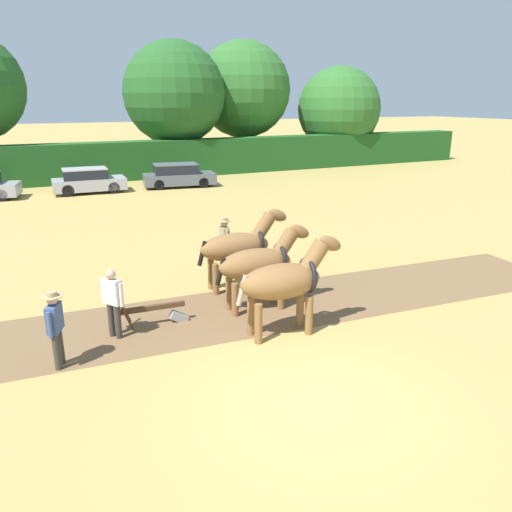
{
  "coord_description": "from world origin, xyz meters",
  "views": [
    {
      "loc": [
        -4.36,
        -6.62,
        5.25
      ],
      "look_at": [
        1.31,
        5.27,
        1.1
      ],
      "focal_mm": 35.0,
      "sensor_mm": 36.0,
      "label": 1
    }
  ],
  "objects_px": {
    "draft_horse_lead_left": "(285,281)",
    "parked_car_center_left": "(88,181)",
    "farmer_onlooker_left": "(55,324)",
    "tree_center": "(243,90)",
    "farmer_at_plow": "(113,299)",
    "parked_car_center": "(178,176)",
    "tree_center_left": "(174,93)",
    "plow": "(159,312)",
    "draft_horse_trail_left": "(239,246)",
    "tree_center_right": "(339,109)",
    "farmer_beside_team": "(225,240)",
    "draft_horse_lead_right": "(259,264)"
  },
  "relations": [
    {
      "from": "tree_center_left",
      "to": "farmer_beside_team",
      "type": "xyz_separation_m",
      "value": [
        -5.37,
        -22.73,
        -4.62
      ]
    },
    {
      "from": "draft_horse_lead_right",
      "to": "farmer_beside_team",
      "type": "relative_size",
      "value": 1.51
    },
    {
      "from": "farmer_onlooker_left",
      "to": "parked_car_center",
      "type": "xyz_separation_m",
      "value": [
        8.72,
        20.23,
        -0.26
      ]
    },
    {
      "from": "tree_center",
      "to": "parked_car_center",
      "type": "bearing_deg",
      "value": -134.34
    },
    {
      "from": "draft_horse_lead_left",
      "to": "parked_car_center",
      "type": "bearing_deg",
      "value": 83.68
    },
    {
      "from": "parked_car_center_left",
      "to": "draft_horse_trail_left",
      "type": "bearing_deg",
      "value": -82.43
    },
    {
      "from": "tree_center_right",
      "to": "draft_horse_lead_right",
      "type": "distance_m",
      "value": 32.74
    },
    {
      "from": "tree_center",
      "to": "draft_horse_lead_left",
      "type": "xyz_separation_m",
      "value": [
        -12.07,
        -29.29,
        -4.67
      ]
    },
    {
      "from": "tree_center_right",
      "to": "parked_car_center",
      "type": "height_order",
      "value": "tree_center_right"
    },
    {
      "from": "farmer_onlooker_left",
      "to": "parked_car_center",
      "type": "distance_m",
      "value": 22.03
    },
    {
      "from": "farmer_beside_team",
      "to": "tree_center",
      "type": "bearing_deg",
      "value": 69.93
    },
    {
      "from": "parked_car_center",
      "to": "draft_horse_trail_left",
      "type": "bearing_deg",
      "value": -93.22
    },
    {
      "from": "draft_horse_lead_right",
      "to": "parked_car_center",
      "type": "distance_m",
      "value": 19.64
    },
    {
      "from": "tree_center",
      "to": "farmer_at_plow",
      "type": "distance_m",
      "value": 32.29
    },
    {
      "from": "tree_center_left",
      "to": "farmer_onlooker_left",
      "type": "xyz_separation_m",
      "value": [
        -10.67,
        -26.8,
        -4.69
      ]
    },
    {
      "from": "farmer_beside_team",
      "to": "parked_car_center",
      "type": "distance_m",
      "value": 16.52
    },
    {
      "from": "draft_horse_lead_right",
      "to": "draft_horse_trail_left",
      "type": "bearing_deg",
      "value": 89.72
    },
    {
      "from": "tree_center",
      "to": "parked_car_center_left",
      "type": "height_order",
      "value": "tree_center"
    },
    {
      "from": "tree_center_left",
      "to": "farmer_beside_team",
      "type": "distance_m",
      "value": 23.81
    },
    {
      "from": "draft_horse_trail_left",
      "to": "parked_car_center",
      "type": "relative_size",
      "value": 0.6
    },
    {
      "from": "draft_horse_lead_right",
      "to": "draft_horse_trail_left",
      "type": "distance_m",
      "value": 1.58
    },
    {
      "from": "farmer_at_plow",
      "to": "parked_car_center",
      "type": "bearing_deg",
      "value": 35.47
    },
    {
      "from": "tree_center_right",
      "to": "plow",
      "type": "relative_size",
      "value": 4.46
    },
    {
      "from": "draft_horse_lead_left",
      "to": "draft_horse_lead_right",
      "type": "bearing_deg",
      "value": 90.01
    },
    {
      "from": "draft_horse_lead_left",
      "to": "farmer_onlooker_left",
      "type": "xyz_separation_m",
      "value": [
        -4.89,
        0.63,
        -0.35
      ]
    },
    {
      "from": "draft_horse_lead_left",
      "to": "parked_car_center_left",
      "type": "height_order",
      "value": "draft_horse_lead_left"
    },
    {
      "from": "tree_center_left",
      "to": "draft_horse_lead_right",
      "type": "distance_m",
      "value": 26.84
    },
    {
      "from": "tree_center",
      "to": "parked_car_center_left",
      "type": "distance_m",
      "value": 16.72
    },
    {
      "from": "tree_center",
      "to": "parked_car_center_left",
      "type": "bearing_deg",
      "value": -149.02
    },
    {
      "from": "plow",
      "to": "parked_car_center_left",
      "type": "bearing_deg",
      "value": 91.18
    },
    {
      "from": "tree_center_left",
      "to": "farmer_at_plow",
      "type": "bearing_deg",
      "value": -109.91
    },
    {
      "from": "draft_horse_trail_left",
      "to": "parked_car_center_left",
      "type": "height_order",
      "value": "draft_horse_trail_left"
    },
    {
      "from": "tree_center",
      "to": "tree_center_right",
      "type": "relative_size",
      "value": 1.23
    },
    {
      "from": "farmer_at_plow",
      "to": "parked_car_center",
      "type": "distance_m",
      "value": 20.73
    },
    {
      "from": "tree_center_left",
      "to": "draft_horse_lead_left",
      "type": "distance_m",
      "value": 28.37
    },
    {
      "from": "tree_center",
      "to": "parked_car_center",
      "type": "xyz_separation_m",
      "value": [
        -8.24,
        -8.43,
        -5.28
      ]
    },
    {
      "from": "tree_center",
      "to": "farmer_at_plow",
      "type": "xyz_separation_m",
      "value": [
        -15.68,
        -27.78,
        -5.03
      ]
    },
    {
      "from": "tree_center_left",
      "to": "plow",
      "type": "bearing_deg",
      "value": -107.91
    },
    {
      "from": "tree_center",
      "to": "farmer_beside_team",
      "type": "xyz_separation_m",
      "value": [
        -11.66,
        -24.59,
        -4.95
      ]
    },
    {
      "from": "farmer_onlooker_left",
      "to": "plow",
      "type": "bearing_deg",
      "value": 48.35
    },
    {
      "from": "tree_center",
      "to": "draft_horse_trail_left",
      "type": "relative_size",
      "value": 3.55
    },
    {
      "from": "tree_center_left",
      "to": "draft_horse_trail_left",
      "type": "distance_m",
      "value": 25.29
    },
    {
      "from": "farmer_at_plow",
      "to": "parked_car_center",
      "type": "height_order",
      "value": "farmer_at_plow"
    },
    {
      "from": "draft_horse_lead_right",
      "to": "parked_car_center",
      "type": "xyz_separation_m",
      "value": [
        3.72,
        19.28,
        -0.54
      ]
    },
    {
      "from": "draft_horse_lead_left",
      "to": "farmer_at_plow",
      "type": "xyz_separation_m",
      "value": [
        -3.6,
        1.51,
        -0.36
      ]
    },
    {
      "from": "farmer_onlooker_left",
      "to": "tree_center",
      "type": "bearing_deg",
      "value": 82.22
    },
    {
      "from": "tree_center_right",
      "to": "farmer_at_plow",
      "type": "bearing_deg",
      "value": -132.51
    },
    {
      "from": "draft_horse_trail_left",
      "to": "farmer_beside_team",
      "type": "xyz_separation_m",
      "value": [
        0.18,
        1.55,
        -0.23
      ]
    },
    {
      "from": "draft_horse_lead_left",
      "to": "draft_horse_lead_right",
      "type": "height_order",
      "value": "draft_horse_lead_left"
    },
    {
      "from": "draft_horse_trail_left",
      "to": "plow",
      "type": "relative_size",
      "value": 1.55
    }
  ]
}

